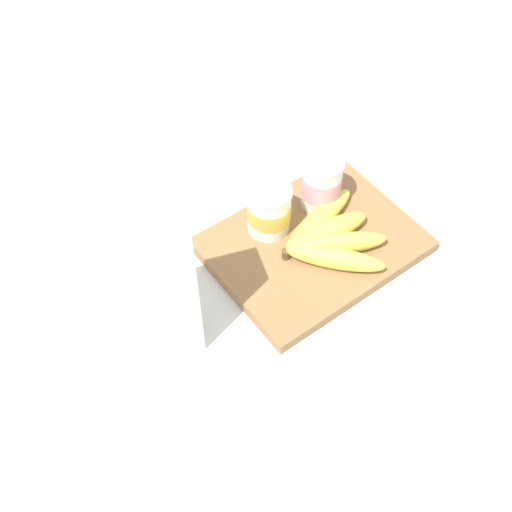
{
  "coord_description": "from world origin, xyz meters",
  "views": [
    {
      "loc": [
        -0.47,
        -0.48,
        0.85
      ],
      "look_at": [
        -0.12,
        0.0,
        0.07
      ],
      "focal_mm": 45.86,
      "sensor_mm": 36.0,
      "label": 1
    }
  ],
  "objects": [
    {
      "name": "banana_bunch",
      "position": [
        0.01,
        -0.02,
        0.04
      ],
      "size": [
        0.18,
        0.19,
        0.04
      ],
      "color": "#E3DD4F",
      "rests_on": "cutting_board"
    },
    {
      "name": "ground_plane",
      "position": [
        0.0,
        0.0,
        0.0
      ],
      "size": [
        2.4,
        2.4,
        0.0
      ],
      "primitive_type": "plane",
      "color": "silver"
    },
    {
      "name": "cutting_board",
      "position": [
        0.0,
        0.0,
        0.01
      ],
      "size": [
        0.33,
        0.25,
        0.02
      ],
      "primitive_type": "cube",
      "color": "olive",
      "rests_on": "ground_plane"
    },
    {
      "name": "yogurt_cup_front",
      "position": [
        -0.04,
        0.07,
        0.06
      ],
      "size": [
        0.07,
        0.07,
        0.09
      ],
      "color": "white",
      "rests_on": "cutting_board"
    },
    {
      "name": "yogurt_cup_back",
      "position": [
        0.06,
        0.06,
        0.07
      ],
      "size": [
        0.07,
        0.07,
        0.1
      ],
      "color": "white",
      "rests_on": "cutting_board"
    },
    {
      "name": "cereal_box",
      "position": [
        -0.33,
        0.01,
        0.15
      ],
      "size": [
        0.21,
        0.13,
        0.29
      ],
      "primitive_type": "cube",
      "rotation": [
        0.0,
        0.0,
        2.81
      ],
      "color": "white",
      "rests_on": "ground_plane"
    }
  ]
}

